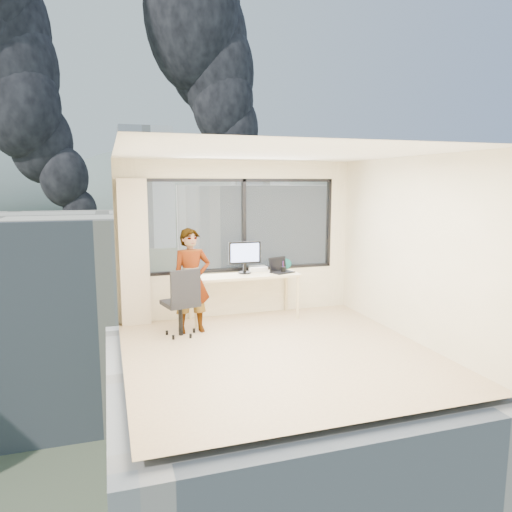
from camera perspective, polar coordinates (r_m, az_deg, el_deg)
name	(u,v)px	position (r m, az deg, el deg)	size (l,w,h in m)	color
floor	(279,352)	(6.43, 2.75, -11.50)	(4.00, 4.00, 0.01)	tan
ceiling	(280,153)	(6.04, 2.93, 12.29)	(4.00, 4.00, 0.01)	white
wall_front	(358,288)	(4.32, 12.14, -3.85)	(4.00, 0.01, 2.60)	beige
wall_left	(118,264)	(5.73, -16.26, -0.90)	(0.01, 4.00, 2.60)	beige
wall_right	(412,249)	(7.05, 18.26, 0.77)	(0.01, 4.00, 2.60)	beige
window_wall	(241,225)	(7.98, -1.83, 3.73)	(3.30, 0.16, 1.55)	black
curtain	(134,253)	(7.62, -14.48, 0.37)	(0.45, 0.14, 2.30)	beige
desk	(244,297)	(7.83, -1.46, -4.90)	(1.80, 0.60, 0.75)	beige
chair	(180,301)	(7.05, -9.13, -5.38)	(0.53, 0.53, 1.04)	black
person	(192,281)	(7.14, -7.77, -2.96)	(0.57, 0.38, 1.57)	#2D2D33
monitor	(245,257)	(7.80, -1.37, -0.14)	(0.54, 0.12, 0.54)	black
game_console	(257,268)	(8.07, 0.16, -1.50)	(0.31, 0.26, 0.07)	white
laptop	(282,266)	(7.88, 3.21, -1.19)	(0.36, 0.38, 0.23)	black
cellphone	(285,272)	(7.88, 3.48, -1.99)	(0.11, 0.05, 0.01)	black
pen_cup	(283,270)	(7.87, 3.30, -1.68)	(0.08, 0.08, 0.10)	black
handbag	(285,264)	(8.19, 3.48, -0.96)	(0.24, 0.12, 0.19)	#0D5248
exterior_ground	(116,247)	(126.71, -16.48, 1.09)	(400.00, 400.00, 0.04)	#515B3D
near_bldg_a	(7,317)	(37.47, -27.76, -6.49)	(16.00, 12.00, 14.00)	#F2E6CB
near_bldg_b	(259,267)	(46.61, 0.32, -1.36)	(14.00, 13.00, 16.00)	white
near_bldg_c	(480,308)	(47.85, 25.42, -5.64)	(12.00, 10.00, 10.00)	#F2E6CB
far_tower_b	(146,188)	(126.06, -13.11, 8.02)	(13.00, 13.00, 30.00)	silver
far_tower_c	(259,193)	(153.12, 0.34, 7.60)	(15.00, 15.00, 26.00)	silver
hill_b	(255,206)	(341.67, -0.17, 6.09)	(300.00, 220.00, 96.00)	slate
tree_b	(232,399)	(27.10, -2.92, -16.86)	(7.60, 7.60, 9.00)	#234D19
tree_c	(340,286)	(52.83, 10.04, -3.60)	(8.40, 8.40, 10.00)	#234D19
smoke_plume_a	(70,56)	(160.13, -21.47, 21.50)	(40.00, 24.00, 90.00)	black
smoke_plume_b	(260,117)	(186.36, 0.44, 16.45)	(30.00, 18.00, 70.00)	black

